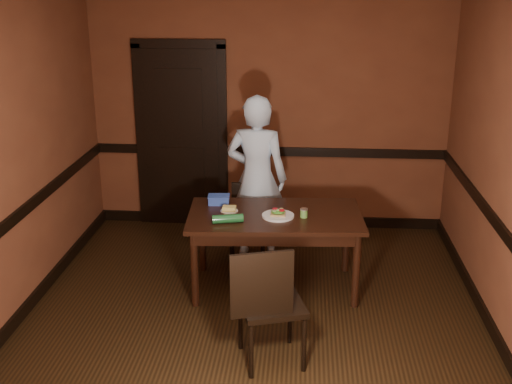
# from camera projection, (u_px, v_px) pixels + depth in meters

# --- Properties ---
(floor) EXTENTS (4.00, 4.50, 0.01)m
(floor) POSITION_uv_depth(u_px,v_px,m) (253.00, 320.00, 5.52)
(floor) COLOR black
(floor) RESTS_ON ground
(wall_back) EXTENTS (4.00, 0.02, 2.70)m
(wall_back) POSITION_uv_depth(u_px,v_px,m) (269.00, 112.00, 7.20)
(wall_back) COLOR brown
(wall_back) RESTS_ON ground
(wall_front) EXTENTS (4.00, 0.02, 2.70)m
(wall_front) POSITION_uv_depth(u_px,v_px,m) (213.00, 312.00, 2.96)
(wall_front) COLOR brown
(wall_front) RESTS_ON ground
(wall_left) EXTENTS (0.02, 4.50, 2.70)m
(wall_left) POSITION_uv_depth(u_px,v_px,m) (8.00, 165.00, 5.22)
(wall_left) COLOR brown
(wall_left) RESTS_ON ground
(wall_right) EXTENTS (0.02, 4.50, 2.70)m
(wall_right) POSITION_uv_depth(u_px,v_px,m) (511.00, 176.00, 4.93)
(wall_right) COLOR brown
(wall_right) RESTS_ON ground
(dado_back) EXTENTS (4.00, 0.03, 0.10)m
(dado_back) POSITION_uv_depth(u_px,v_px,m) (269.00, 151.00, 7.33)
(dado_back) COLOR black
(dado_back) RESTS_ON ground
(dado_left) EXTENTS (0.03, 4.50, 0.10)m
(dado_left) POSITION_uv_depth(u_px,v_px,m) (17.00, 216.00, 5.37)
(dado_left) COLOR black
(dado_left) RESTS_ON ground
(dado_right) EXTENTS (0.03, 4.50, 0.10)m
(dado_right) POSITION_uv_depth(u_px,v_px,m) (502.00, 230.00, 5.08)
(dado_right) COLOR black
(dado_right) RESTS_ON ground
(baseboard_back) EXTENTS (4.00, 0.03, 0.12)m
(baseboard_back) POSITION_uv_depth(u_px,v_px,m) (268.00, 220.00, 7.60)
(baseboard_back) COLOR black
(baseboard_back) RESTS_ON ground
(baseboard_left) EXTENTS (0.03, 4.50, 0.12)m
(baseboard_left) POSITION_uv_depth(u_px,v_px,m) (28.00, 305.00, 5.64)
(baseboard_left) COLOR black
(baseboard_left) RESTS_ON ground
(baseboard_right) EXTENTS (0.03, 4.50, 0.12)m
(baseboard_right) POSITION_uv_depth(u_px,v_px,m) (489.00, 323.00, 5.35)
(baseboard_right) COLOR black
(baseboard_right) RESTS_ON ground
(door) EXTENTS (1.05, 0.07, 2.20)m
(door) POSITION_uv_depth(u_px,v_px,m) (181.00, 134.00, 7.33)
(door) COLOR black
(door) RESTS_ON ground
(dining_table) EXTENTS (1.64, 0.99, 0.74)m
(dining_table) POSITION_uv_depth(u_px,v_px,m) (275.00, 251.00, 5.99)
(dining_table) COLOR black
(dining_table) RESTS_ON floor
(chair_far) EXTENTS (0.41, 0.41, 0.81)m
(chair_far) POSITION_uv_depth(u_px,v_px,m) (247.00, 225.00, 6.52)
(chair_far) COLOR black
(chair_far) RESTS_ON floor
(chair_near) EXTENTS (0.58, 0.58, 0.99)m
(chair_near) POSITION_uv_depth(u_px,v_px,m) (272.00, 302.00, 4.80)
(chair_near) COLOR black
(chair_near) RESTS_ON floor
(person) EXTENTS (0.67, 0.49, 1.71)m
(person) POSITION_uv_depth(u_px,v_px,m) (257.00, 178.00, 6.52)
(person) COLOR silver
(person) RESTS_ON floor
(sandwich_plate) EXTENTS (0.29, 0.29, 0.07)m
(sandwich_plate) POSITION_uv_depth(u_px,v_px,m) (278.00, 215.00, 5.79)
(sandwich_plate) COLOR silver
(sandwich_plate) RESTS_ON dining_table
(sauce_jar) EXTENTS (0.07, 0.07, 0.08)m
(sauce_jar) POSITION_uv_depth(u_px,v_px,m) (304.00, 213.00, 5.77)
(sauce_jar) COLOR #5F9A3F
(sauce_jar) RESTS_ON dining_table
(cheese_saucer) EXTENTS (0.16, 0.16, 0.05)m
(cheese_saucer) POSITION_uv_depth(u_px,v_px,m) (229.00, 209.00, 5.92)
(cheese_saucer) COLOR silver
(cheese_saucer) RESTS_ON dining_table
(food_tub) EXTENTS (0.21, 0.15, 0.09)m
(food_tub) POSITION_uv_depth(u_px,v_px,m) (219.00, 200.00, 6.11)
(food_tub) COLOR #3352B6
(food_tub) RESTS_ON dining_table
(wrapped_veg) EXTENTS (0.28, 0.14, 0.08)m
(wrapped_veg) POSITION_uv_depth(u_px,v_px,m) (228.00, 219.00, 5.65)
(wrapped_veg) COLOR #1A5426
(wrapped_veg) RESTS_ON dining_table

